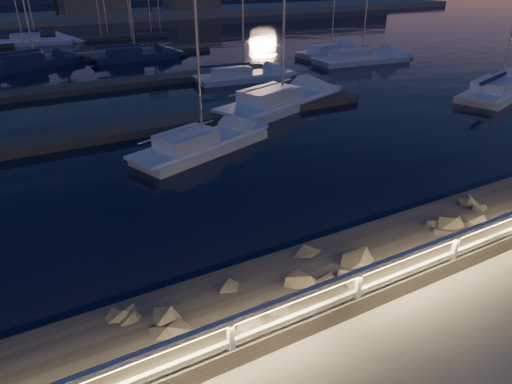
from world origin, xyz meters
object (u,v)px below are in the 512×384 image
sailboat_b (199,143)px  sailboat_l (329,51)px  sailboat_c (279,100)px  sailboat_g (241,75)px  sailboat_n (34,41)px  sailboat_k (133,55)px  sailboat_j (33,62)px  guard_rail (424,256)px  sailboat_d (498,89)px  sailboat_h (359,57)px

sailboat_b → sailboat_l: size_ratio=0.91×
sailboat_b → sailboat_c: (6.80, 4.34, 0.05)m
sailboat_g → sailboat_n: size_ratio=0.93×
sailboat_k → sailboat_n: 15.66m
sailboat_b → sailboat_l: sailboat_l is taller
sailboat_g → sailboat_j: 17.78m
sailboat_g → sailboat_c: bearing=-94.9°
guard_rail → sailboat_b: 11.99m
sailboat_d → sailboat_g: (-12.26, 11.74, -0.03)m
sailboat_l → sailboat_n: size_ratio=0.99×
sailboat_g → sailboat_h: size_ratio=0.80×
sailboat_n → sailboat_d: bearing=-47.6°
sailboat_b → sailboat_j: sailboat_j is taller
sailboat_b → sailboat_g: bearing=35.5°
sailboat_g → sailboat_l: 13.54m
guard_rail → sailboat_n: 49.96m
sailboat_k → guard_rail: bearing=-93.8°
sailboat_d → sailboat_h: sailboat_h is taller
sailboat_c → sailboat_k: 19.64m
sailboat_h → sailboat_l: (0.13, 4.33, -0.04)m
guard_rail → sailboat_g: bearing=72.2°
sailboat_j → sailboat_l: size_ratio=1.00×
sailboat_j → sailboat_l: sailboat_l is taller
sailboat_b → sailboat_d: bearing=-19.7°
sailboat_h → sailboat_j: size_ratio=1.17×
sailboat_h → guard_rail: bearing=-123.0°
sailboat_d → sailboat_l: bearing=72.5°
sailboat_c → sailboat_k: bearing=79.3°
sailboat_c → sailboat_g: bearing=59.9°
sailboat_d → sailboat_l: sailboat_d is taller
sailboat_b → sailboat_h: bearing=13.1°
sailboat_j → sailboat_d: bearing=-67.3°
guard_rail → sailboat_g: (7.58, 23.67, -0.98)m
sailboat_l → sailboat_j: bearing=155.2°
guard_rail → sailboat_l: 35.46m
sailboat_k → sailboat_n: (-6.70, 14.15, 0.02)m
sailboat_b → sailboat_c: bearing=12.8°
guard_rail → sailboat_b: (-0.58, 11.94, -0.97)m
sailboat_b → sailboat_k: (3.71, 23.74, 0.01)m
sailboat_h → sailboat_d: bearing=-84.2°
sailboat_g → sailboat_j: (-12.52, 12.62, 0.03)m
sailboat_b → sailboat_l: 26.86m
sailboat_d → sailboat_n: 44.55m
sailboat_b → sailboat_h: sailboat_h is taller
guard_rail → sailboat_c: size_ratio=2.87×
guard_rail → sailboat_g: sailboat_g is taller
sailboat_g → sailboat_l: sailboat_l is taller
sailboat_d → sailboat_n: (-23.42, 37.89, 0.01)m
sailboat_l → sailboat_n: sailboat_n is taller
sailboat_d → sailboat_k: bearing=107.7°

